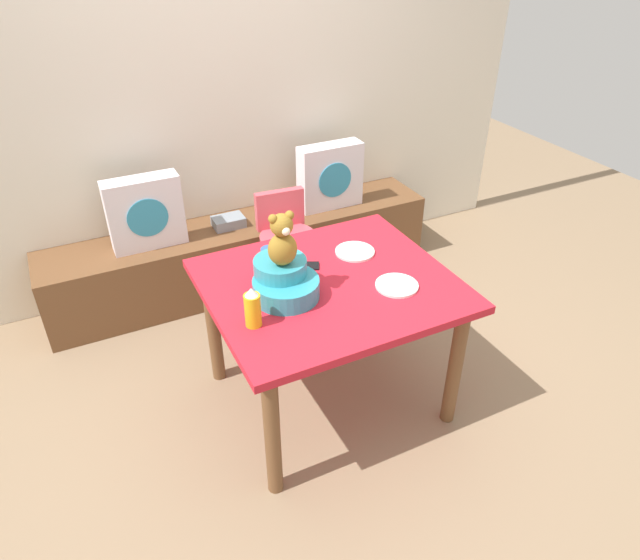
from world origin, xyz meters
TOP-DOWN VIEW (x-y plane):
  - ground_plane at (0.00, 0.00)m, footprint 8.00×8.00m
  - back_wall at (0.00, 1.52)m, footprint 4.40×0.10m
  - window_bench at (0.00, 1.25)m, footprint 2.60×0.44m
  - pillow_floral_left at (-0.61, 1.23)m, footprint 0.44×0.15m
  - pillow_floral_right at (0.64, 1.23)m, footprint 0.44×0.15m
  - book_stack at (-0.10, 1.25)m, footprint 0.20×0.14m
  - dining_table at (0.00, 0.00)m, footprint 1.13×1.00m
  - highchair at (0.13, 0.81)m, footprint 0.34×0.47m
  - infant_seat_teal at (-0.23, -0.00)m, footprint 0.30×0.33m
  - teddy_bear at (-0.23, -0.00)m, footprint 0.13×0.12m
  - ketchup_bottle at (-0.43, -0.15)m, footprint 0.07×0.07m
  - coffee_mug at (-0.19, 0.26)m, footprint 0.12×0.08m
  - dinner_plate_near at (0.26, -0.17)m, footprint 0.20×0.20m
  - dinner_plate_far at (0.24, 0.18)m, footprint 0.20×0.20m
  - cell_phone at (-0.05, 0.17)m, footprint 0.16×0.13m

SIDE VIEW (x-z plane):
  - ground_plane at x=0.00m, z-range 0.00..0.00m
  - window_bench at x=0.00m, z-range 0.00..0.46m
  - book_stack at x=-0.10m, z-range 0.46..0.53m
  - highchair at x=0.13m, z-range 0.13..0.92m
  - dining_table at x=0.00m, z-range 0.26..1.00m
  - pillow_floral_left at x=-0.61m, z-range 0.46..0.90m
  - pillow_floral_right at x=0.64m, z-range 0.46..0.90m
  - cell_phone at x=-0.05m, z-range 0.74..0.75m
  - dinner_plate_near at x=0.26m, z-range 0.74..0.75m
  - dinner_plate_far at x=0.24m, z-range 0.74..0.75m
  - coffee_mug at x=-0.19m, z-range 0.74..0.84m
  - infant_seat_teal at x=-0.23m, z-range 0.73..0.89m
  - ketchup_bottle at x=-0.43m, z-range 0.73..0.92m
  - teddy_bear at x=-0.23m, z-range 0.89..1.14m
  - back_wall at x=0.00m, z-range 0.00..2.60m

